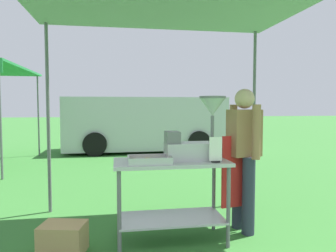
# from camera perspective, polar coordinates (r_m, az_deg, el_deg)

# --- Properties ---
(ground_plane) EXTENTS (70.00, 70.00, 0.00)m
(ground_plane) POSITION_cam_1_polar(r_m,az_deg,el_deg) (8.51, -6.60, -6.05)
(ground_plane) COLOR #33702D
(stall_canopy) EXTENTS (3.09, 2.26, 2.55)m
(stall_canopy) POSITION_cam_1_polar(r_m,az_deg,el_deg) (3.49, 0.29, 20.87)
(stall_canopy) COLOR slate
(stall_canopy) RESTS_ON ground
(donut_cart) EXTENTS (1.18, 0.58, 0.86)m
(donut_cart) POSITION_cam_1_polar(r_m,az_deg,el_deg) (3.33, 0.57, -10.27)
(donut_cart) COLOR #B7B7BC
(donut_cart) RESTS_ON ground
(donut_tray) EXTENTS (0.42, 0.28, 0.07)m
(donut_tray) POSITION_cam_1_polar(r_m,az_deg,el_deg) (3.13, -3.44, -6.33)
(donut_tray) COLOR #B7B7BC
(donut_tray) RESTS_ON donut_cart
(donut_fryer) EXTENTS (0.64, 0.28, 0.67)m
(donut_fryer) POSITION_cam_1_polar(r_m,az_deg,el_deg) (3.32, 5.23, -1.78)
(donut_fryer) COLOR #B7B7BC
(donut_fryer) RESTS_ON donut_cart
(menu_sign) EXTENTS (0.13, 0.05, 0.25)m
(menu_sign) POSITION_cam_1_polar(r_m,az_deg,el_deg) (3.18, 8.60, -4.59)
(menu_sign) COLOR black
(menu_sign) RESTS_ON donut_cart
(vendor) EXTENTS (0.46, 0.54, 1.61)m
(vendor) POSITION_cam_1_polar(r_m,az_deg,el_deg) (3.65, 13.45, -4.59)
(vendor) COLOR #2D3347
(vendor) RESTS_ON ground
(supply_crate) EXTENTS (0.47, 0.39, 0.29)m
(supply_crate) POSITION_cam_1_polar(r_m,az_deg,el_deg) (3.38, -18.44, -18.72)
(supply_crate) COLOR tan
(supply_crate) RESTS_ON ground
(van_silver) EXTENTS (4.94, 2.11, 1.69)m
(van_silver) POSITION_cam_1_polar(r_m,az_deg,el_deg) (10.15, -4.21, 0.51)
(van_silver) COLOR #BCBCC1
(van_silver) RESTS_ON ground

